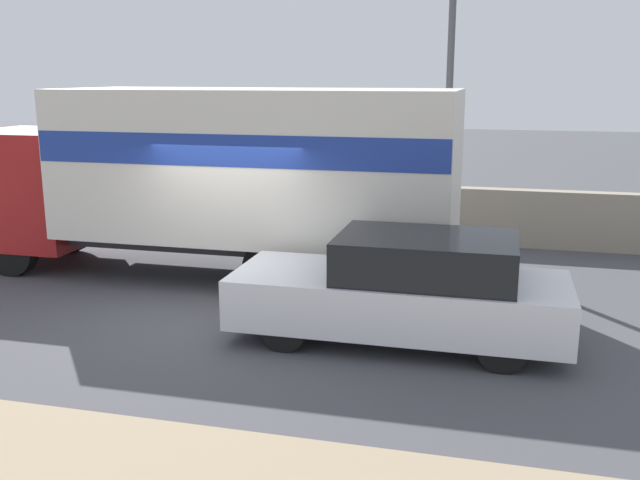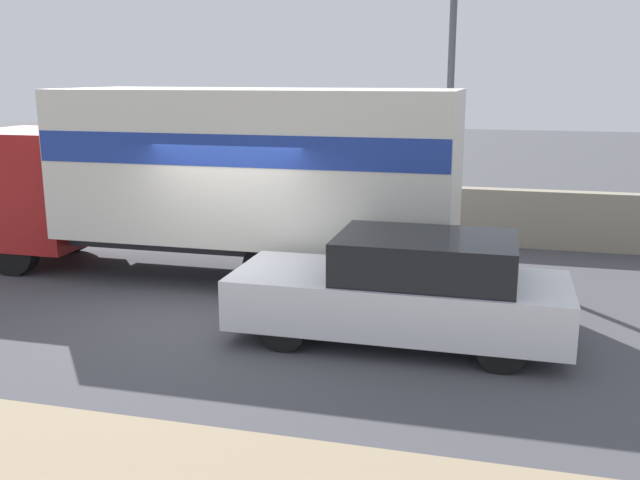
{
  "view_description": "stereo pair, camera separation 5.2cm",
  "coord_description": "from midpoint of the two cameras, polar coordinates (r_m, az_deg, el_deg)",
  "views": [
    {
      "loc": [
        4.18,
        -9.64,
        3.57
      ],
      "look_at": [
        1.5,
        0.84,
        1.06
      ],
      "focal_mm": 40.0,
      "sensor_mm": 36.0,
      "label": 1
    },
    {
      "loc": [
        4.23,
        -9.63,
        3.57
      ],
      "look_at": [
        1.5,
        0.84,
        1.06
      ],
      "focal_mm": 40.0,
      "sensor_mm": 36.0,
      "label": 2
    }
  ],
  "objects": [
    {
      "name": "ground_plane",
      "position": [
        11.1,
        -8.8,
        -5.87
      ],
      "size": [
        80.0,
        80.0,
        0.0
      ],
      "primitive_type": "plane",
      "color": "#47474C"
    },
    {
      "name": "stone_wall_backdrop",
      "position": [
        16.24,
        -0.93,
        2.55
      ],
      "size": [
        60.0,
        0.35,
        1.22
      ],
      "color": "gray",
      "rests_on": "ground_plane"
    },
    {
      "name": "street_lamp",
      "position": [
        14.48,
        10.35,
        15.32
      ],
      "size": [
        0.56,
        0.28,
        7.28
      ],
      "color": "#4C4C51",
      "rests_on": "ground_plane"
    },
    {
      "name": "box_truck",
      "position": [
        12.72,
        -7.86,
        5.65
      ],
      "size": [
        8.92,
        2.61,
        3.35
      ],
      "rotation": [
        0.0,
        0.0,
        3.14
      ],
      "color": "maroon",
      "rests_on": "ground_plane"
    },
    {
      "name": "car_hatchback",
      "position": [
        9.75,
        6.73,
        -3.92
      ],
      "size": [
        4.52,
        1.75,
        1.49
      ],
      "rotation": [
        0.0,
        0.0,
        3.14
      ],
      "color": "silver",
      "rests_on": "ground_plane"
    }
  ]
}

